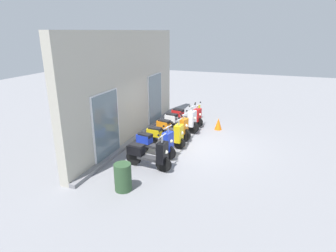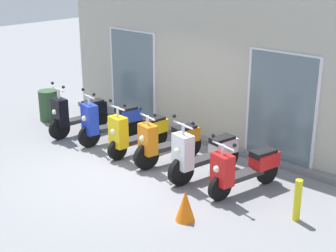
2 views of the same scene
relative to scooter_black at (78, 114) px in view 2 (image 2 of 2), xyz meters
The scene contains 11 objects.
ground_plane 2.47m from the scooter_black, 18.60° to the right, with size 40.00×40.00×0.00m, color gray.
storefront_facade 3.26m from the scooter_black, 37.59° to the left, with size 8.27×0.50×4.16m.
scooter_black is the anchor object (origin of this frame).
scooter_blue 0.95m from the scooter_black, ahead, with size 0.68×1.60×1.29m.
scooter_yellow 1.86m from the scooter_black, ahead, with size 0.53×1.58×1.25m.
scooter_orange 2.71m from the scooter_black, ahead, with size 0.69×1.59×1.22m.
scooter_white 3.67m from the scooter_black, ahead, with size 0.68×1.67×1.30m.
scooter_red 4.57m from the scooter_black, ahead, with size 0.72×1.61×1.13m.
curb_bollard 5.77m from the scooter_black, ahead, with size 0.12×0.12×0.70m, color yellow.
trash_bin 1.41m from the scooter_black, behind, with size 0.47×0.47×0.78m, color #2D4C2D.
traffic_cone 4.66m from the scooter_black, 17.05° to the right, with size 0.32×0.32×0.52m, color orange.
Camera 2 is at (6.68, -6.01, 4.08)m, focal length 53.21 mm.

